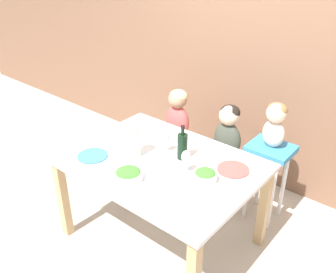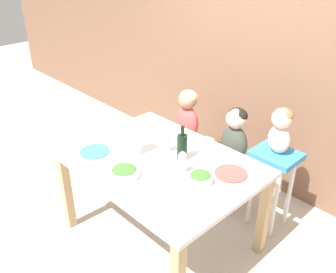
# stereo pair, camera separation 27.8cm
# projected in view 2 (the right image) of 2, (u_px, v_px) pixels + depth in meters

# --- Properties ---
(ground_plane) EXTENTS (14.00, 14.00, 0.00)m
(ground_plane) POSITION_uv_depth(u_px,v_px,m) (161.00, 236.00, 3.19)
(ground_plane) COLOR #BCB2A3
(wall_back) EXTENTS (10.00, 0.06, 2.70)m
(wall_back) POSITION_uv_depth(u_px,v_px,m) (269.00, 50.00, 3.36)
(wall_back) COLOR brown
(wall_back) RESTS_ON ground_plane
(dining_table) EXTENTS (1.44, 1.06, 0.76)m
(dining_table) POSITION_uv_depth(u_px,v_px,m) (161.00, 172.00, 2.87)
(dining_table) COLOR silver
(dining_table) RESTS_ON ground_plane
(chair_far_left) EXTENTS (0.42, 0.36, 0.47)m
(chair_far_left) POSITION_uv_depth(u_px,v_px,m) (187.00, 145.00, 3.77)
(chair_far_left) COLOR silver
(chair_far_left) RESTS_ON ground_plane
(chair_far_center) EXTENTS (0.42, 0.36, 0.47)m
(chair_far_center) POSITION_uv_depth(u_px,v_px,m) (232.00, 167.00, 3.41)
(chair_far_center) COLOR silver
(chair_far_center) RESTS_ON ground_plane
(chair_right_highchair) EXTENTS (0.36, 0.31, 0.73)m
(chair_right_highchair) POSITION_uv_depth(u_px,v_px,m) (274.00, 170.00, 3.07)
(chair_right_highchair) COLOR silver
(chair_right_highchair) RESTS_ON ground_plane
(person_child_left) EXTENTS (0.26, 0.19, 0.50)m
(person_child_left) POSITION_uv_depth(u_px,v_px,m) (188.00, 113.00, 3.61)
(person_child_left) COLOR #C64C4C
(person_child_left) RESTS_ON chair_far_left
(person_child_center) EXTENTS (0.26, 0.19, 0.50)m
(person_child_center) POSITION_uv_depth(u_px,v_px,m) (235.00, 133.00, 3.25)
(person_child_center) COLOR #3D4238
(person_child_center) RESTS_ON chair_far_center
(person_baby_right) EXTENTS (0.18, 0.17, 0.38)m
(person_baby_right) POSITION_uv_depth(u_px,v_px,m) (281.00, 126.00, 2.88)
(person_baby_right) COLOR beige
(person_baby_right) RESTS_ON chair_right_highchair
(wine_bottle) EXTENTS (0.08, 0.08, 0.28)m
(wine_bottle) POSITION_uv_depth(u_px,v_px,m) (182.00, 147.00, 2.80)
(wine_bottle) COLOR black
(wine_bottle) RESTS_ON dining_table
(paper_towel_roll) EXTENTS (0.11, 0.11, 0.27)m
(paper_towel_roll) POSITION_uv_depth(u_px,v_px,m) (134.00, 138.00, 2.85)
(paper_towel_roll) COLOR white
(paper_towel_roll) RESTS_ON dining_table
(wine_glass_near) EXTENTS (0.07, 0.07, 0.18)m
(wine_glass_near) POSITION_uv_depth(u_px,v_px,m) (183.00, 158.00, 2.62)
(wine_glass_near) COLOR white
(wine_glass_near) RESTS_ON dining_table
(wine_glass_far) EXTENTS (0.07, 0.07, 0.18)m
(wine_glass_far) POSITION_uv_depth(u_px,v_px,m) (166.00, 138.00, 2.88)
(wine_glass_far) COLOR white
(wine_glass_far) RESTS_ON dining_table
(salad_bowl_large) EXTENTS (0.21, 0.21, 0.08)m
(salad_bowl_large) POSITION_uv_depth(u_px,v_px,m) (124.00, 172.00, 2.62)
(salad_bowl_large) COLOR white
(salad_bowl_large) RESTS_ON dining_table
(salad_bowl_small) EXTENTS (0.17, 0.17, 0.08)m
(salad_bowl_small) POSITION_uv_depth(u_px,v_px,m) (200.00, 178.00, 2.56)
(salad_bowl_small) COLOR white
(salad_bowl_small) RESTS_ON dining_table
(dinner_plate_front_left) EXTENTS (0.23, 0.23, 0.01)m
(dinner_plate_front_left) POSITION_uv_depth(u_px,v_px,m) (95.00, 151.00, 2.93)
(dinner_plate_front_left) COLOR teal
(dinner_plate_front_left) RESTS_ON dining_table
(dinner_plate_back_left) EXTENTS (0.23, 0.23, 0.01)m
(dinner_plate_back_left) POSITION_uv_depth(u_px,v_px,m) (157.00, 133.00, 3.21)
(dinner_plate_back_left) COLOR silver
(dinner_plate_back_left) RESTS_ON dining_table
(dinner_plate_back_right) EXTENTS (0.23, 0.23, 0.01)m
(dinner_plate_back_right) POSITION_uv_depth(u_px,v_px,m) (231.00, 174.00, 2.66)
(dinner_plate_back_right) COLOR #D14C47
(dinner_plate_back_right) RESTS_ON dining_table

